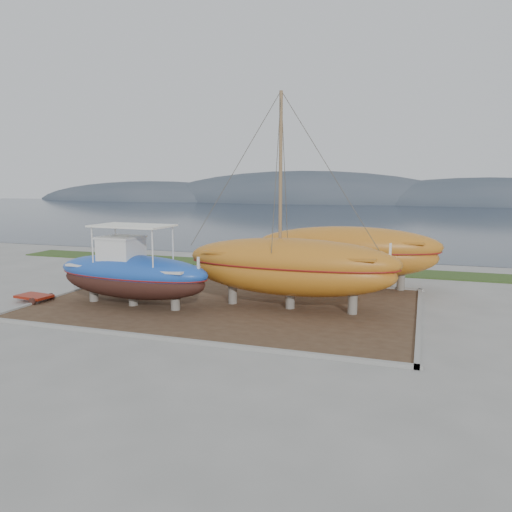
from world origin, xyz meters
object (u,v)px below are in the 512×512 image
(orange_sailboat, at_px, (291,203))
(orange_bare_hull, at_px, (347,258))
(white_dinghy, at_px, (141,281))
(blue_caique, at_px, (132,266))
(red_trailer, at_px, (34,298))

(orange_sailboat, height_order, orange_bare_hull, orange_sailboat)
(white_dinghy, bearing_deg, blue_caique, -86.85)
(orange_sailboat, xyz_separation_m, orange_bare_hull, (1.86, 5.65, -3.35))
(orange_sailboat, relative_size, red_trailer, 3.98)
(blue_caique, relative_size, white_dinghy, 2.21)
(orange_bare_hull, xyz_separation_m, red_trailer, (-14.59, -8.36, -1.58))
(blue_caique, height_order, orange_sailboat, orange_sailboat)
(white_dinghy, bearing_deg, red_trailer, -157.31)
(white_dinghy, distance_m, orange_bare_hull, 11.64)
(blue_caique, height_order, white_dinghy, blue_caique)
(red_trailer, bearing_deg, orange_bare_hull, 36.62)
(orange_sailboat, distance_m, red_trailer, 13.91)
(white_dinghy, distance_m, orange_sailboat, 9.93)
(orange_bare_hull, relative_size, red_trailer, 4.01)
(blue_caique, distance_m, white_dinghy, 3.55)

